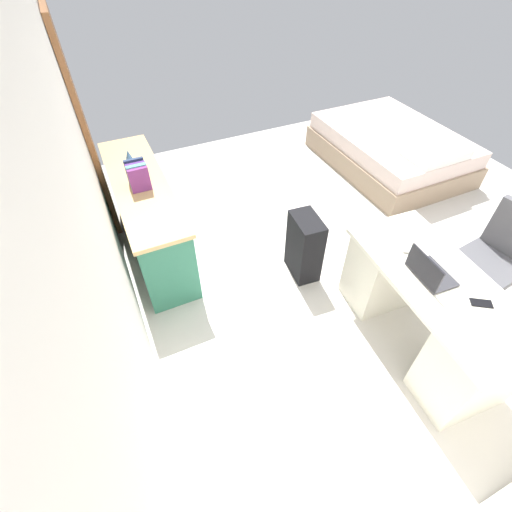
{
  "coord_description": "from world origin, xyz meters",
  "views": [
    {
      "loc": [
        -2.1,
        2.13,
        2.64
      ],
      "look_at": [
        -0.23,
        1.27,
        0.6
      ],
      "focal_mm": 25.79,
      "sensor_mm": 36.0,
      "label": 1
    }
  ],
  "objects_px": {
    "suitcase_black": "(304,247)",
    "cell_phone_near_laptop": "(481,303)",
    "figurine_small": "(129,156)",
    "office_chair": "(490,265)",
    "desk": "(426,310)",
    "credenza": "(148,216)",
    "bed": "(391,149)",
    "computer_mouse": "(409,250)",
    "laptop": "(429,272)"
  },
  "relations": [
    {
      "from": "credenza",
      "to": "cell_phone_near_laptop",
      "type": "bearing_deg",
      "value": -142.8
    },
    {
      "from": "suitcase_black",
      "to": "computer_mouse",
      "type": "height_order",
      "value": "computer_mouse"
    },
    {
      "from": "desk",
      "to": "laptop",
      "type": "distance_m",
      "value": 0.41
    },
    {
      "from": "suitcase_black",
      "to": "computer_mouse",
      "type": "bearing_deg",
      "value": -143.94
    },
    {
      "from": "bed",
      "to": "figurine_small",
      "type": "height_order",
      "value": "figurine_small"
    },
    {
      "from": "computer_mouse",
      "to": "figurine_small",
      "type": "height_order",
      "value": "figurine_small"
    },
    {
      "from": "bed",
      "to": "desk",
      "type": "bearing_deg",
      "value": 145.14
    },
    {
      "from": "office_chair",
      "to": "figurine_small",
      "type": "xyz_separation_m",
      "value": [
        2.31,
        2.44,
        0.41
      ]
    },
    {
      "from": "cell_phone_near_laptop",
      "to": "figurine_small",
      "type": "distance_m",
      "value": 3.2
    },
    {
      "from": "desk",
      "to": "figurine_small",
      "type": "bearing_deg",
      "value": 34.2
    },
    {
      "from": "laptop",
      "to": "credenza",
      "type": "bearing_deg",
      "value": 39.01
    },
    {
      "from": "credenza",
      "to": "cell_phone_near_laptop",
      "type": "height_order",
      "value": "credenza"
    },
    {
      "from": "suitcase_black",
      "to": "laptop",
      "type": "bearing_deg",
      "value": -154.0
    },
    {
      "from": "desk",
      "to": "suitcase_black",
      "type": "distance_m",
      "value": 1.14
    },
    {
      "from": "desk",
      "to": "cell_phone_near_laptop",
      "type": "xyz_separation_m",
      "value": [
        -0.26,
        -0.08,
        0.35
      ]
    },
    {
      "from": "desk",
      "to": "figurine_small",
      "type": "distance_m",
      "value": 2.97
    },
    {
      "from": "suitcase_black",
      "to": "figurine_small",
      "type": "bearing_deg",
      "value": 46.54
    },
    {
      "from": "desk",
      "to": "cell_phone_near_laptop",
      "type": "height_order",
      "value": "cell_phone_near_laptop"
    },
    {
      "from": "cell_phone_near_laptop",
      "to": "suitcase_black",
      "type": "bearing_deg",
      "value": 55.47
    },
    {
      "from": "desk",
      "to": "figurine_small",
      "type": "height_order",
      "value": "figurine_small"
    },
    {
      "from": "suitcase_black",
      "to": "computer_mouse",
      "type": "distance_m",
      "value": 0.94
    },
    {
      "from": "bed",
      "to": "office_chair",
      "type": "bearing_deg",
      "value": 159.97
    },
    {
      "from": "cell_phone_near_laptop",
      "to": "laptop",
      "type": "bearing_deg",
      "value": 58.45
    },
    {
      "from": "credenza",
      "to": "office_chair",
      "type": "bearing_deg",
      "value": -127.87
    },
    {
      "from": "office_chair",
      "to": "credenza",
      "type": "xyz_separation_m",
      "value": [
        1.9,
        2.44,
        -0.03
      ]
    },
    {
      "from": "cell_phone_near_laptop",
      "to": "figurine_small",
      "type": "height_order",
      "value": "figurine_small"
    },
    {
      "from": "figurine_small",
      "to": "laptop",
      "type": "bearing_deg",
      "value": -146.21
    },
    {
      "from": "suitcase_black",
      "to": "desk",
      "type": "bearing_deg",
      "value": -151.83
    },
    {
      "from": "credenza",
      "to": "suitcase_black",
      "type": "xyz_separation_m",
      "value": [
        -0.96,
        -1.2,
        -0.07
      ]
    },
    {
      "from": "computer_mouse",
      "to": "credenza",
      "type": "bearing_deg",
      "value": 48.29
    },
    {
      "from": "bed",
      "to": "figurine_small",
      "type": "relative_size",
      "value": 17.3
    },
    {
      "from": "bed",
      "to": "figurine_small",
      "type": "bearing_deg",
      "value": 87.17
    },
    {
      "from": "office_chair",
      "to": "computer_mouse",
      "type": "bearing_deg",
      "value": 75.29
    },
    {
      "from": "suitcase_black",
      "to": "figurine_small",
      "type": "height_order",
      "value": "figurine_small"
    },
    {
      "from": "bed",
      "to": "cell_phone_near_laptop",
      "type": "height_order",
      "value": "cell_phone_near_laptop"
    },
    {
      "from": "desk",
      "to": "office_chair",
      "type": "distance_m",
      "value": 0.8
    },
    {
      "from": "figurine_small",
      "to": "computer_mouse",
      "type": "bearing_deg",
      "value": -142.06
    },
    {
      "from": "suitcase_black",
      "to": "credenza",
      "type": "bearing_deg",
      "value": 56.62
    },
    {
      "from": "suitcase_black",
      "to": "cell_phone_near_laptop",
      "type": "xyz_separation_m",
      "value": [
        -1.31,
        -0.52,
        0.41
      ]
    },
    {
      "from": "desk",
      "to": "laptop",
      "type": "relative_size",
      "value": 4.56
    },
    {
      "from": "credenza",
      "to": "suitcase_black",
      "type": "bearing_deg",
      "value": -128.69
    },
    {
      "from": "desk",
      "to": "computer_mouse",
      "type": "relative_size",
      "value": 14.84
    },
    {
      "from": "office_chair",
      "to": "credenza",
      "type": "height_order",
      "value": "office_chair"
    },
    {
      "from": "office_chair",
      "to": "computer_mouse",
      "type": "height_order",
      "value": "office_chair"
    },
    {
      "from": "office_chair",
      "to": "suitcase_black",
      "type": "distance_m",
      "value": 1.55
    },
    {
      "from": "office_chair",
      "to": "laptop",
      "type": "distance_m",
      "value": 0.94
    },
    {
      "from": "suitcase_black",
      "to": "cell_phone_near_laptop",
      "type": "height_order",
      "value": "cell_phone_near_laptop"
    },
    {
      "from": "office_chair",
      "to": "bed",
      "type": "distance_m",
      "value": 2.3
    },
    {
      "from": "office_chair",
      "to": "credenza",
      "type": "distance_m",
      "value": 3.1
    },
    {
      "from": "desk",
      "to": "bed",
      "type": "height_order",
      "value": "desk"
    }
  ]
}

